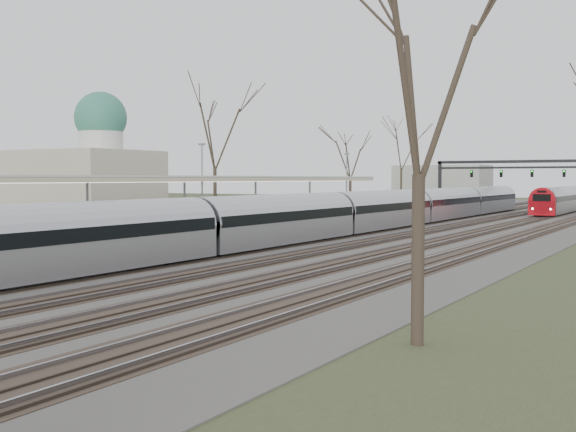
# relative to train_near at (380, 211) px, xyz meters

# --- Properties ---
(track_bed) EXTENTS (24.00, 160.00, 0.22)m
(track_bed) POSITION_rel_train_near_xyz_m (2.76, 6.02, -1.42)
(track_bed) COLOR #474442
(track_bed) RESTS_ON ground
(platform) EXTENTS (3.50, 69.00, 1.00)m
(platform) POSITION_rel_train_near_xyz_m (-6.55, -11.48, -0.98)
(platform) COLOR #9E9B93
(platform) RESTS_ON ground
(canopy) EXTENTS (4.10, 50.00, 3.11)m
(canopy) POSITION_rel_train_near_xyz_m (-6.55, -15.99, 2.45)
(canopy) COLOR slate
(canopy) RESTS_ON platform
(dome_building) EXTENTS (10.00, 8.00, 10.30)m
(dome_building) POSITION_rel_train_near_xyz_m (-19.21, -10.98, 2.24)
(dome_building) COLOR beige
(dome_building) RESTS_ON ground
(signal_gantry) EXTENTS (21.00, 0.59, 6.08)m
(signal_gantry) POSITION_rel_train_near_xyz_m (2.79, 36.01, 3.43)
(signal_gantry) COLOR black
(signal_gantry) RESTS_ON ground
(tree_west_far) EXTENTS (5.50, 5.50, 11.33)m
(tree_west_far) POSITION_rel_train_near_xyz_m (-14.50, -0.98, 6.54)
(tree_west_far) COLOR #2D231C
(tree_west_far) RESTS_ON ground
(tree_east_near) EXTENTS (4.50, 4.50, 9.27)m
(tree_east_near) POSITION_rel_train_near_xyz_m (15.50, -33.98, 5.08)
(tree_east_near) COLOR #2D231C
(tree_east_near) RESTS_ON ground
(train_near) EXTENTS (2.62, 75.21, 3.05)m
(train_near) POSITION_rel_train_near_xyz_m (0.00, 0.00, 0.00)
(train_near) COLOR #979AA0
(train_near) RESTS_ON ground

